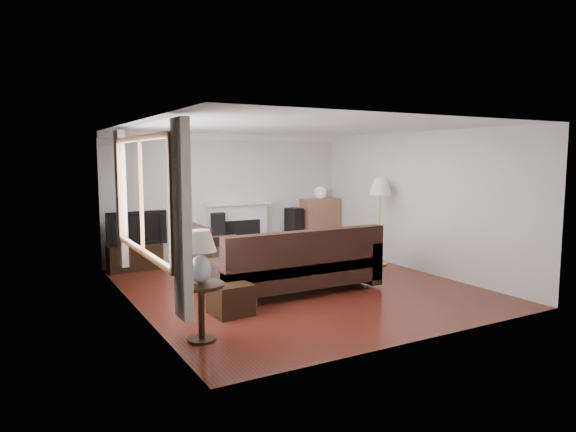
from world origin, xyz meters
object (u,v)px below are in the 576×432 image
tv_stand (135,257)px  sectional_sofa (294,262)px  bookshelf (320,225)px  coffee_table (255,260)px  side_table (201,312)px  floor_lamp (380,222)px

tv_stand → sectional_sofa: bearing=-57.0°
sectional_sofa → bookshelf: bearing=50.7°
coffee_table → side_table: 3.45m
sectional_sofa → coffee_table: (0.05, 1.48, -0.23)m
bookshelf → sectional_sofa: bookshelf is taller
coffee_table → bookshelf: bearing=22.8°
tv_stand → sectional_sofa: (1.77, -2.73, 0.23)m
tv_stand → bookshelf: (4.02, 0.02, 0.33)m
tv_stand → side_table: 4.06m
coffee_table → sectional_sofa: bearing=-99.2°
side_table → floor_lamp: bearing=27.0°
sectional_sofa → side_table: sectional_sofa is taller
coffee_table → floor_lamp: 2.48m
coffee_table → side_table: size_ratio=1.78×
tv_stand → side_table: (-0.19, -4.05, 0.09)m
sectional_sofa → tv_stand: bearing=123.0°
tv_stand → sectional_sofa: 3.26m
bookshelf → coffee_table: (-2.20, -1.27, -0.34)m
bookshelf → sectional_sofa: 3.55m
tv_stand → coffee_table: 2.21m
sectional_sofa → coffee_table: sectional_sofa is taller
coffee_table → side_table: side_table is taller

